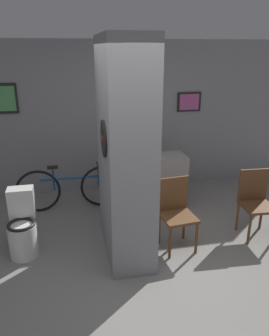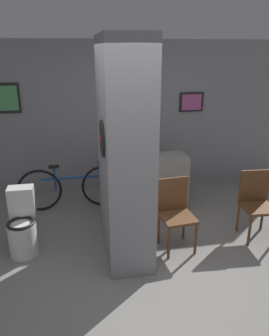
% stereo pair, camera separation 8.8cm
% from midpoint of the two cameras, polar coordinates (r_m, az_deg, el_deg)
% --- Properties ---
extents(ground_plane, '(14.00, 14.00, 0.00)m').
position_cam_midpoint_polar(ground_plane, '(3.93, 0.06, -18.46)').
color(ground_plane, gray).
extents(wall_back, '(8.00, 0.09, 2.60)m').
position_cam_midpoint_polar(wall_back, '(5.79, -5.44, 8.57)').
color(wall_back, gray).
rests_on(wall_back, ground_plane).
extents(pillar_center, '(0.55, 1.23, 2.60)m').
position_cam_midpoint_polar(pillar_center, '(3.85, -2.34, 2.68)').
color(pillar_center, gray).
rests_on(pillar_center, ground_plane).
extents(counter_shelf, '(1.30, 0.44, 0.88)m').
position_cam_midpoint_polar(counter_shelf, '(5.22, 1.34, -2.60)').
color(counter_shelf, gray).
rests_on(counter_shelf, ground_plane).
extents(toilet, '(0.35, 0.51, 0.82)m').
position_cam_midpoint_polar(toilet, '(4.38, -19.46, -9.83)').
color(toilet, white).
rests_on(toilet, ground_plane).
extents(chair_near_pillar, '(0.45, 0.45, 0.92)m').
position_cam_midpoint_polar(chair_near_pillar, '(4.24, 6.62, -7.31)').
color(chair_near_pillar, brown).
rests_on(chair_near_pillar, ground_plane).
extents(chair_by_doorway, '(0.44, 0.44, 0.92)m').
position_cam_midpoint_polar(chair_by_doorway, '(4.75, 19.83, -5.29)').
color(chair_by_doorway, brown).
rests_on(chair_by_doorway, ground_plane).
extents(bicycle, '(1.70, 0.42, 0.75)m').
position_cam_midpoint_polar(bicycle, '(5.33, -11.51, -3.40)').
color(bicycle, black).
rests_on(bicycle, ground_plane).
extents(bottle_tall, '(0.08, 0.08, 0.35)m').
position_cam_midpoint_polar(bottle_tall, '(5.10, 2.96, 3.59)').
color(bottle_tall, olive).
rests_on(bottle_tall, counter_shelf).
extents(bottle_short, '(0.07, 0.07, 0.27)m').
position_cam_midpoint_polar(bottle_short, '(5.08, 1.68, 3.22)').
color(bottle_short, silver).
rests_on(bottle_short, counter_shelf).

